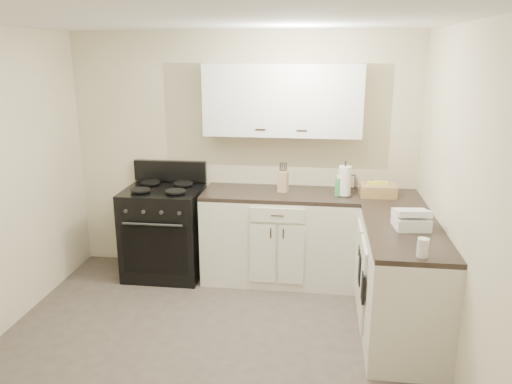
# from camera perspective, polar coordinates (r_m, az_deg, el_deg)

# --- Properties ---
(floor) EXTENTS (3.60, 3.60, 0.00)m
(floor) POSITION_cam_1_polar(r_m,az_deg,el_deg) (4.10, -5.49, -18.45)
(floor) COLOR #473F38
(floor) RESTS_ON ground
(ceiling) EXTENTS (3.60, 3.60, 0.00)m
(ceiling) POSITION_cam_1_polar(r_m,az_deg,el_deg) (3.40, -6.65, 19.06)
(ceiling) COLOR white
(ceiling) RESTS_ON wall_back
(wall_back) EXTENTS (3.60, 0.00, 3.60)m
(wall_back) POSITION_cam_1_polar(r_m,az_deg,el_deg) (5.26, -1.53, 4.26)
(wall_back) COLOR beige
(wall_back) RESTS_ON ground
(wall_right) EXTENTS (0.00, 3.60, 3.60)m
(wall_right) POSITION_cam_1_polar(r_m,az_deg,el_deg) (3.60, 23.15, -2.49)
(wall_right) COLOR beige
(wall_right) RESTS_ON ground
(wall_front) EXTENTS (3.60, 0.00, 3.60)m
(wall_front) POSITION_cam_1_polar(r_m,az_deg,el_deg) (1.99, -18.41, -16.86)
(wall_front) COLOR beige
(wall_front) RESTS_ON ground
(base_cabinets_back) EXTENTS (1.55, 0.60, 0.90)m
(base_cabinets_back) POSITION_cam_1_polar(r_m,az_deg,el_deg) (5.15, 2.71, -5.28)
(base_cabinets_back) COLOR silver
(base_cabinets_back) RESTS_ON floor
(base_cabinets_right) EXTENTS (0.60, 1.90, 0.90)m
(base_cabinets_right) POSITION_cam_1_polar(r_m,az_deg,el_deg) (4.59, 15.66, -8.60)
(base_cabinets_right) COLOR silver
(base_cabinets_right) RESTS_ON floor
(countertop_back) EXTENTS (1.55, 0.60, 0.04)m
(countertop_back) POSITION_cam_1_polar(r_m,az_deg,el_deg) (5.00, 2.78, -0.25)
(countertop_back) COLOR black
(countertop_back) RESTS_ON base_cabinets_back
(countertop_right) EXTENTS (0.60, 1.90, 0.04)m
(countertop_right) POSITION_cam_1_polar(r_m,az_deg,el_deg) (4.42, 16.10, -3.04)
(countertop_right) COLOR black
(countertop_right) RESTS_ON base_cabinets_right
(upper_cabinets) EXTENTS (1.55, 0.30, 0.70)m
(upper_cabinets) POSITION_cam_1_polar(r_m,az_deg,el_deg) (4.98, 3.06, 10.46)
(upper_cabinets) COLOR silver
(upper_cabinets) RESTS_ON wall_back
(stove) EXTENTS (0.79, 0.67, 0.95)m
(stove) POSITION_cam_1_polar(r_m,az_deg,el_deg) (5.35, -10.39, -4.60)
(stove) COLOR black
(stove) RESTS_ON floor
(knife_block) EXTENTS (0.11, 0.10, 0.21)m
(knife_block) POSITION_cam_1_polar(r_m,az_deg,el_deg) (5.00, 3.10, 1.21)
(knife_block) COLOR tan
(knife_block) RESTS_ON countertop_back
(paper_towel) EXTENTS (0.16, 0.16, 0.29)m
(paper_towel) POSITION_cam_1_polar(r_m,az_deg,el_deg) (4.92, 10.09, 1.24)
(paper_towel) COLOR white
(paper_towel) RESTS_ON countertop_back
(soap_bottle) EXTENTS (0.06, 0.06, 0.18)m
(soap_bottle) POSITION_cam_1_polar(r_m,az_deg,el_deg) (4.91, 9.34, 0.56)
(soap_bottle) COLOR #42AC59
(soap_bottle) RESTS_ON countertop_back
(picture_frame) EXTENTS (0.11, 0.04, 0.14)m
(picture_frame) POSITION_cam_1_polar(r_m,az_deg,el_deg) (5.23, 10.64, 1.20)
(picture_frame) COLOR black
(picture_frame) RESTS_ON countertop_back
(wicker_basket) EXTENTS (0.34, 0.23, 0.11)m
(wicker_basket) POSITION_cam_1_polar(r_m,az_deg,el_deg) (4.99, 13.77, 0.18)
(wicker_basket) COLOR #A8804F
(wicker_basket) RESTS_ON countertop_right
(countertop_grill) EXTENTS (0.29, 0.27, 0.10)m
(countertop_grill) POSITION_cam_1_polar(r_m,az_deg,el_deg) (4.17, 17.29, -3.31)
(countertop_grill) COLOR white
(countertop_grill) RESTS_ON countertop_right
(glass_jar) EXTENTS (0.10, 0.10, 0.13)m
(glass_jar) POSITION_cam_1_polar(r_m,az_deg,el_deg) (3.61, 18.53, -6.06)
(glass_jar) COLOR silver
(glass_jar) RESTS_ON countertop_right
(oven_mitt_near) EXTENTS (0.02, 0.14, 0.24)m
(oven_mitt_near) POSITION_cam_1_polar(r_m,az_deg,el_deg) (4.07, 12.13, -10.64)
(oven_mitt_near) COLOR black
(oven_mitt_near) RESTS_ON base_cabinets_right
(oven_mitt_far) EXTENTS (0.02, 0.15, 0.26)m
(oven_mitt_far) POSITION_cam_1_polar(r_m,az_deg,el_deg) (4.35, 11.82, -8.63)
(oven_mitt_far) COLOR black
(oven_mitt_far) RESTS_ON base_cabinets_right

